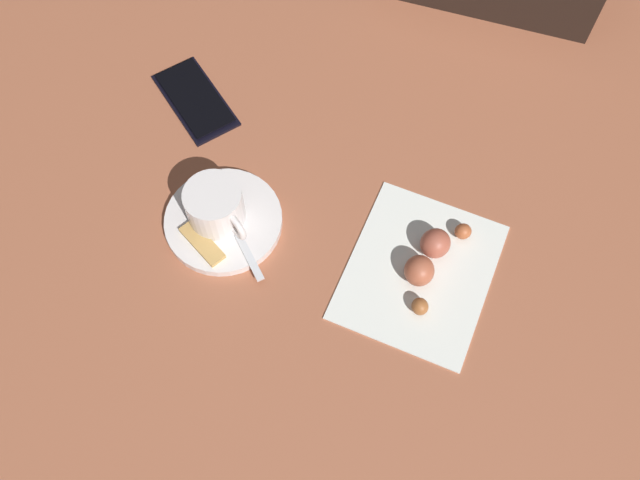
{
  "coord_description": "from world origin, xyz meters",
  "views": [
    {
      "loc": [
        -0.15,
        0.31,
        0.73
      ],
      "look_at": [
        -0.0,
        -0.02,
        0.02
      ],
      "focal_mm": 38.06,
      "sensor_mm": 36.0,
      "label": 1
    }
  ],
  "objects_px": {
    "espresso_cup": "(217,203)",
    "cell_phone": "(195,99)",
    "teaspoon": "(228,215)",
    "croissant": "(429,258)",
    "napkin": "(419,271)",
    "saucer": "(224,221)",
    "sugar_packet": "(202,243)"
  },
  "relations": [
    {
      "from": "espresso_cup",
      "to": "cell_phone",
      "type": "height_order",
      "value": "espresso_cup"
    },
    {
      "from": "teaspoon",
      "to": "cell_phone",
      "type": "xyz_separation_m",
      "value": [
        0.13,
        -0.14,
        -0.01
      ]
    },
    {
      "from": "espresso_cup",
      "to": "teaspoon",
      "type": "distance_m",
      "value": 0.03
    },
    {
      "from": "espresso_cup",
      "to": "croissant",
      "type": "xyz_separation_m",
      "value": [
        -0.25,
        -0.04,
        -0.02
      ]
    },
    {
      "from": "napkin",
      "to": "cell_phone",
      "type": "relative_size",
      "value": 1.33
    },
    {
      "from": "saucer",
      "to": "sugar_packet",
      "type": "height_order",
      "value": "sugar_packet"
    },
    {
      "from": "sugar_packet",
      "to": "napkin",
      "type": "relative_size",
      "value": 0.33
    },
    {
      "from": "espresso_cup",
      "to": "cell_phone",
      "type": "distance_m",
      "value": 0.19
    },
    {
      "from": "espresso_cup",
      "to": "teaspoon",
      "type": "xyz_separation_m",
      "value": [
        -0.01,
        -0.0,
        -0.02
      ]
    },
    {
      "from": "saucer",
      "to": "napkin",
      "type": "distance_m",
      "value": 0.24
    },
    {
      "from": "espresso_cup",
      "to": "croissant",
      "type": "relative_size",
      "value": 0.64
    },
    {
      "from": "sugar_packet",
      "to": "napkin",
      "type": "xyz_separation_m",
      "value": [
        -0.25,
        -0.08,
        -0.01
      ]
    },
    {
      "from": "saucer",
      "to": "napkin",
      "type": "xyz_separation_m",
      "value": [
        -0.24,
        -0.04,
        -0.0
      ]
    },
    {
      "from": "saucer",
      "to": "espresso_cup",
      "type": "xyz_separation_m",
      "value": [
        0.01,
        -0.0,
        0.03
      ]
    },
    {
      "from": "napkin",
      "to": "cell_phone",
      "type": "xyz_separation_m",
      "value": [
        0.36,
        -0.11,
        0.0
      ]
    },
    {
      "from": "saucer",
      "to": "croissant",
      "type": "relative_size",
      "value": 1.03
    },
    {
      "from": "croissant",
      "to": "cell_phone",
      "type": "bearing_deg",
      "value": -15.41
    },
    {
      "from": "napkin",
      "to": "croissant",
      "type": "xyz_separation_m",
      "value": [
        -0.01,
        -0.01,
        0.02
      ]
    },
    {
      "from": "croissant",
      "to": "cell_phone",
      "type": "relative_size",
      "value": 0.93
    },
    {
      "from": "cell_phone",
      "to": "espresso_cup",
      "type": "bearing_deg",
      "value": 128.67
    },
    {
      "from": "saucer",
      "to": "croissant",
      "type": "xyz_separation_m",
      "value": [
        -0.25,
        -0.05,
        0.01
      ]
    },
    {
      "from": "saucer",
      "to": "sugar_packet",
      "type": "xyz_separation_m",
      "value": [
        0.01,
        0.04,
        0.01
      ]
    },
    {
      "from": "saucer",
      "to": "napkin",
      "type": "relative_size",
      "value": 0.72
    },
    {
      "from": "saucer",
      "to": "sugar_packet",
      "type": "relative_size",
      "value": 2.2
    },
    {
      "from": "espresso_cup",
      "to": "napkin",
      "type": "xyz_separation_m",
      "value": [
        -0.25,
        -0.03,
        -0.04
      ]
    },
    {
      "from": "saucer",
      "to": "sugar_packet",
      "type": "bearing_deg",
      "value": 81.53
    },
    {
      "from": "teaspoon",
      "to": "napkin",
      "type": "xyz_separation_m",
      "value": [
        -0.24,
        -0.03,
        -0.01
      ]
    },
    {
      "from": "teaspoon",
      "to": "croissant",
      "type": "relative_size",
      "value": 0.86
    },
    {
      "from": "teaspoon",
      "to": "croissant",
      "type": "distance_m",
      "value": 0.25
    },
    {
      "from": "espresso_cup",
      "to": "napkin",
      "type": "distance_m",
      "value": 0.25
    },
    {
      "from": "sugar_packet",
      "to": "croissant",
      "type": "relative_size",
      "value": 0.47
    },
    {
      "from": "espresso_cup",
      "to": "sugar_packet",
      "type": "distance_m",
      "value": 0.05
    }
  ]
}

